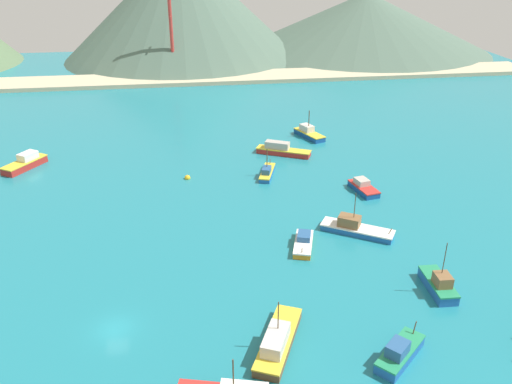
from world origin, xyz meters
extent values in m
cube|color=teal|center=(0.00, 30.00, -0.25)|extent=(260.00, 280.00, 0.50)
cylinder|color=#4C3823|center=(12.14, -12.63, 3.95)|extent=(0.14, 0.14, 3.51)
cube|color=brown|center=(17.73, -5.18, 0.49)|extent=(6.96, 10.77, 0.97)
cube|color=gold|center=(17.73, -5.18, 1.07)|extent=(7.10, 10.98, 0.20)
cube|color=beige|center=(17.18, -6.38, 1.91)|extent=(3.89, 5.17, 1.48)
cylinder|color=#4C3823|center=(17.58, -5.52, 4.35)|extent=(0.12, 0.12, 3.39)
cube|color=red|center=(28.85, 49.78, 0.49)|extent=(10.85, 7.07, 0.99)
cube|color=gold|center=(28.85, 49.78, 1.09)|extent=(11.07, 7.21, 0.20)
cube|color=#B2ADA3|center=(27.63, 50.39, 1.90)|extent=(5.17, 3.82, 1.42)
cube|color=orange|center=(24.86, 14.10, 0.38)|extent=(4.29, 7.20, 0.76)
cube|color=white|center=(24.86, 14.10, 0.86)|extent=(4.38, 7.34, 0.20)
cube|color=#28568C|center=(25.11, 14.92, 1.37)|extent=(2.47, 2.94, 0.82)
cylinder|color=#4C3823|center=(23.97, 11.18, 1.29)|extent=(0.25, 0.49, 1.04)
cube|color=#14478C|center=(36.46, 59.12, 0.51)|extent=(5.63, 8.78, 1.03)
cube|color=gold|center=(36.46, 59.12, 1.13)|extent=(5.74, 8.95, 0.20)
cube|color=beige|center=(36.06, 60.09, 1.91)|extent=(3.05, 3.71, 1.37)
cylinder|color=#4C3823|center=(36.30, 59.50, 4.34)|extent=(0.19, 0.19, 3.50)
cube|color=#1E5BA8|center=(23.87, 39.93, 0.36)|extent=(4.23, 7.98, 0.73)
cube|color=gold|center=(23.87, 39.93, 0.83)|extent=(4.31, 8.14, 0.20)
cube|color=#28568C|center=(23.57, 39.01, 1.43)|extent=(2.19, 2.95, 1.01)
cylinder|color=#4C3823|center=(24.94, 43.25, 1.24)|extent=(0.26, 0.48, 1.00)
cylinder|color=#4C3823|center=(23.73, 39.51, 3.66)|extent=(0.16, 0.16, 3.43)
cube|color=#1E5BA8|center=(29.87, -8.96, 0.57)|extent=(6.83, 6.55, 1.13)
cube|color=#238C5B|center=(29.87, -8.96, 1.23)|extent=(6.96, 6.68, 0.20)
cube|color=#28568C|center=(29.22, -9.57, 1.99)|extent=(3.00, 2.95, 1.32)
cylinder|color=#4C3823|center=(32.23, -6.78, 1.93)|extent=(0.56, 0.53, 1.53)
cube|color=#1E5BA8|center=(39.20, 1.81, 0.60)|extent=(2.74, 6.93, 1.21)
cube|color=#238C5B|center=(39.20, 1.81, 1.31)|extent=(2.79, 7.07, 0.20)
cube|color=brown|center=(39.16, 0.95, 2.12)|extent=(1.94, 2.25, 1.42)
cylinder|color=#4C3823|center=(39.18, 1.39, 4.95)|extent=(0.11, 0.11, 4.24)
cube|color=#1E5BA8|center=(33.70, 16.83, 0.40)|extent=(10.45, 8.05, 0.81)
cube|color=white|center=(33.70, 16.83, 0.91)|extent=(10.66, 8.21, 0.20)
cube|color=brown|center=(32.58, 17.53, 1.79)|extent=(3.81, 3.50, 1.55)
cylinder|color=#4C3823|center=(37.71, 14.30, 1.38)|extent=(0.49, 0.37, 1.11)
cylinder|color=#4C3823|center=(33.11, 17.19, 4.53)|extent=(0.12, 0.12, 3.94)
cube|color=#14478C|center=(39.31, 30.51, 0.46)|extent=(3.94, 6.96, 0.91)
cube|color=red|center=(39.31, 30.51, 1.01)|extent=(4.02, 7.09, 0.20)
cube|color=#B2ADA3|center=(39.14, 31.31, 1.61)|extent=(2.47, 2.88, 0.99)
cube|color=red|center=(-21.68, 49.83, 0.62)|extent=(7.30, 9.09, 1.25)
cube|color=gold|center=(-21.68, 49.83, 1.35)|extent=(7.44, 9.27, 0.20)
cube|color=silver|center=(-21.07, 50.77, 2.12)|extent=(3.76, 4.15, 1.35)
sphere|color=gold|center=(9.10, 40.39, 0.19)|extent=(1.08, 1.08, 1.08)
cube|color=#C6B793|center=(0.00, 115.84, 0.60)|extent=(247.00, 14.98, 1.20)
cone|color=#4C6656|center=(10.67, 153.60, 19.38)|extent=(86.56, 86.56, 38.77)
cone|color=#4C6656|center=(81.68, 157.25, 10.93)|extent=(97.43, 97.43, 21.86)
cylinder|color=#B7332D|center=(6.89, 120.22, 14.97)|extent=(1.07, 1.07, 29.95)
cylinder|color=#B7332D|center=(6.89, 120.22, 18.57)|extent=(0.54, 2.40, 0.54)
camera|label=1|loc=(9.15, -48.08, 39.36)|focal=36.71mm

